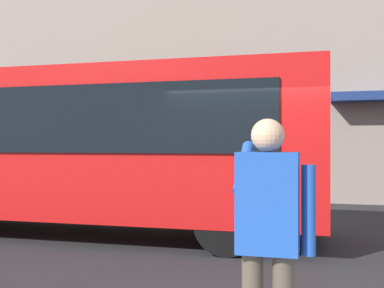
{
  "coord_description": "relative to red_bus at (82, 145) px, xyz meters",
  "views": [
    {
      "loc": [
        -1.03,
        7.72,
        1.68
      ],
      "look_at": [
        1.25,
        -0.67,
        1.69
      ],
      "focal_mm": 44.35,
      "sensor_mm": 36.0,
      "label": 1
    }
  ],
  "objects": [
    {
      "name": "ground_plane",
      "position": [
        -3.36,
        0.41,
        -1.68
      ],
      "size": [
        60.0,
        60.0,
        0.0
      ],
      "primitive_type": "plane",
      "color": "#232326"
    },
    {
      "name": "building_facade_far",
      "position": [
        -3.38,
        -6.39,
        4.3
      ],
      "size": [
        28.0,
        1.55,
        12.0
      ],
      "color": "gray",
      "rests_on": "ground_plane"
    },
    {
      "name": "red_bus",
      "position": [
        0.0,
        0.0,
        0.0
      ],
      "size": [
        9.05,
        2.54,
        3.08
      ],
      "color": "red",
      "rests_on": "ground_plane"
    },
    {
      "name": "pedestrian_photographer",
      "position": [
        -4.06,
        5.01,
        -0.54
      ],
      "size": [
        0.53,
        0.52,
        1.7
      ],
      "color": "#4C4238",
      "rests_on": "sidewalk_curb"
    }
  ]
}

